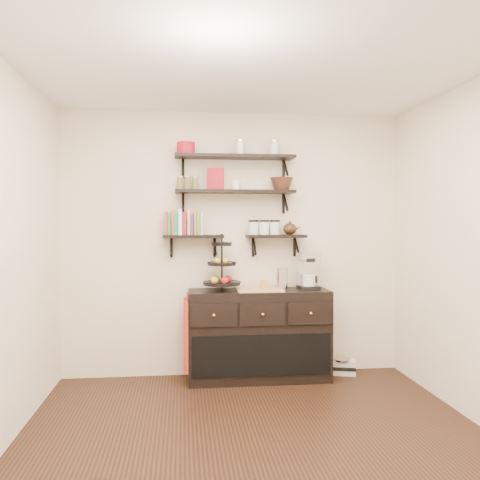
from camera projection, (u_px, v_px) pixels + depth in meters
name	position (u px, v px, depth m)	size (l,w,h in m)	color
floor	(259.00, 446.00, 3.56)	(3.50, 3.50, 0.00)	black
ceiling	(259.00, 58.00, 3.47)	(3.50, 3.50, 0.02)	white
back_wall	(234.00, 244.00, 5.26)	(3.50, 0.02, 2.70)	white
shelf_top	(235.00, 157.00, 5.09)	(1.20, 0.27, 0.23)	black
shelf_mid	(235.00, 192.00, 5.11)	(1.20, 0.27, 0.23)	black
shelf_low_left	(193.00, 237.00, 5.09)	(0.60, 0.25, 0.23)	black
shelf_low_right	(276.00, 237.00, 5.18)	(0.60, 0.25, 0.23)	black
cookbooks	(187.00, 223.00, 5.07)	(0.40, 0.15, 0.26)	#B43A2B
glass_canisters	(264.00, 228.00, 5.16)	(0.32, 0.10, 0.13)	silver
sideboard	(259.00, 334.00, 5.08)	(1.40, 0.50, 0.92)	black
fruit_stand	(222.00, 272.00, 5.02)	(0.37, 0.37, 0.54)	black
candle	(264.00, 284.00, 5.07)	(0.08, 0.08, 0.08)	#B28129
coffee_maker	(308.00, 272.00, 5.14)	(0.22, 0.21, 0.37)	black
thermal_carafe	(282.00, 279.00, 5.07)	(0.11, 0.11, 0.22)	silver
apron	(186.00, 335.00, 4.90)	(0.04, 0.29, 0.69)	#A41F11
radio	(342.00, 366.00, 5.25)	(0.30, 0.22, 0.17)	silver
recipe_box	(216.00, 179.00, 5.08)	(0.16, 0.06, 0.22)	#A31222
walnut_bowl	(282.00, 184.00, 5.15)	(0.24, 0.24, 0.13)	black
ramekins	(236.00, 185.00, 5.10)	(0.09, 0.09, 0.10)	white
teapot	(290.00, 228.00, 5.19)	(0.19, 0.14, 0.14)	#362110
red_pot	(186.00, 148.00, 5.03)	(0.18, 0.18, 0.12)	#A31222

